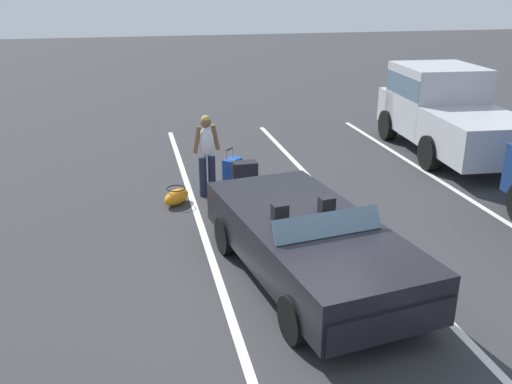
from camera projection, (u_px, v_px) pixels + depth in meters
name	position (u px, v px, depth m)	size (l,w,h in m)	color
ground_plane	(308.00, 280.00, 8.17)	(80.00, 80.00, 0.00)	#333335
lot_line_near	(222.00, 289.00, 7.90)	(18.00, 0.12, 0.01)	silver
lot_line_mid	(398.00, 269.00, 8.46)	(18.00, 0.12, 0.01)	silver
convertible_car	(316.00, 249.00, 7.78)	(4.36, 2.37, 1.24)	black
suitcase_large_black	(245.00, 180.00, 11.17)	(0.31, 0.49, 0.74)	black
suitcase_medium_bright	(233.00, 173.00, 11.75)	(0.45, 0.45, 0.83)	#1E479E
duffel_bag	(176.00, 197.00, 10.88)	(0.67, 0.66, 0.34)	orange
traveler_person	(207.00, 151.00, 11.08)	(0.31, 0.60, 1.65)	#1E2338
parked_pickup_truck_far	(444.00, 109.00, 13.96)	(5.13, 2.35, 2.10)	#B2B2B7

